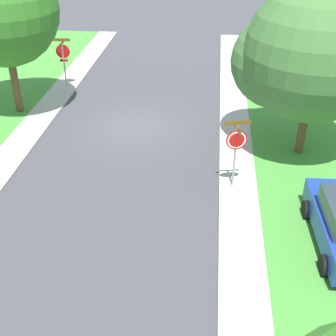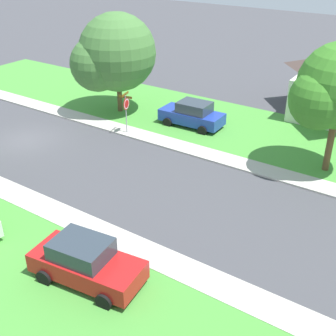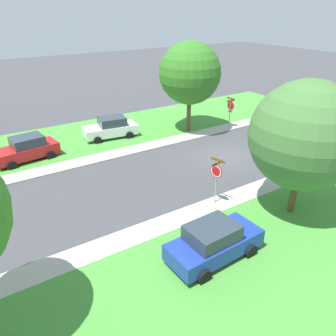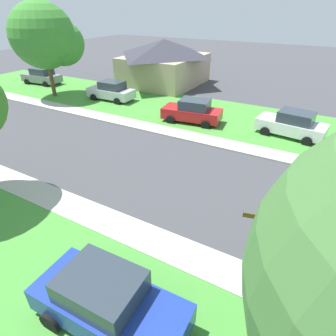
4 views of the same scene
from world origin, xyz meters
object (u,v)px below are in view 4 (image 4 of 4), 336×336
car_white_kerbside_mid (292,124)px  car_grey_near_corner (42,76)px  house_right_setback (164,62)px  stop_sign_far_corner (255,233)px  tree_sidewalk_mid (48,38)px  car_blue_across_road (108,302)px  car_red_far_down_street (192,111)px  car_silver_behind_trees (111,91)px

car_white_kerbside_mid → car_grey_near_corner: bearing=86.6°
car_grey_near_corner → house_right_setback: (6.72, -11.64, 1.50)m
car_white_kerbside_mid → stop_sign_far_corner: bearing=-177.2°
stop_sign_far_corner → tree_sidewalk_mid: tree_sidewalk_mid is taller
tree_sidewalk_mid → car_blue_across_road: bearing=-128.8°
car_white_kerbside_mid → house_right_setback: size_ratio=0.50×
car_blue_across_road → car_red_far_down_street: size_ratio=0.97×
car_grey_near_corner → stop_sign_far_corner: bearing=-117.8°
house_right_setback → car_red_far_down_street: bearing=-140.0°
car_red_far_down_street → stop_sign_far_corner: bearing=-147.5°
car_grey_near_corner → car_red_far_down_street: same height
stop_sign_far_corner → house_right_setback: house_right_setback is taller
stop_sign_far_corner → car_silver_behind_trees: size_ratio=0.64×
stop_sign_far_corner → car_blue_across_road: stop_sign_far_corner is taller
stop_sign_far_corner → tree_sidewalk_mid: size_ratio=0.34×
stop_sign_far_corner → car_blue_across_road: size_ratio=0.64×
car_red_far_down_street → tree_sidewalk_mid: (0.02, 14.19, 4.29)m
stop_sign_far_corner → car_white_kerbside_mid: (12.54, 0.62, -1.01)m
stop_sign_far_corner → car_blue_across_road: bearing=139.4°
stop_sign_far_corner → car_white_kerbside_mid: 12.60m
stop_sign_far_corner → car_blue_across_road: (-3.39, 2.90, -1.01)m
car_red_far_down_street → car_silver_behind_trees: bearing=80.7°
car_silver_behind_trees → tree_sidewalk_mid: 7.01m
car_silver_behind_trees → stop_sign_far_corner: bearing=-128.9°
stop_sign_far_corner → tree_sidewalk_mid: (11.69, 21.64, 3.27)m
car_white_kerbside_mid → car_red_far_down_street: bearing=97.3°
car_blue_across_road → car_silver_behind_trees: bearing=39.0°
tree_sidewalk_mid → house_right_setback: size_ratio=0.90×
car_grey_near_corner → car_red_far_down_street: 19.45m
car_silver_behind_trees → house_right_setback: 7.92m
car_grey_near_corner → car_white_kerbside_mid: bearing=-93.4°
car_white_kerbside_mid → car_red_far_down_street: same height
stop_sign_far_corner → car_silver_behind_trees: stop_sign_far_corner is taller
stop_sign_far_corner → car_silver_behind_trees: 20.92m
car_blue_across_road → car_white_kerbside_mid: (15.94, -2.28, 0.00)m
stop_sign_far_corner → car_grey_near_corner: (14.08, 26.75, -1.01)m
car_white_kerbside_mid → tree_sidewalk_mid: tree_sidewalk_mid is taller
car_white_kerbside_mid → house_right_setback: house_right_setback is taller
car_grey_near_corner → car_blue_across_road: size_ratio=1.02×
car_red_far_down_street → tree_sidewalk_mid: tree_sidewalk_mid is taller
car_blue_across_road → house_right_setback: house_right_setback is taller
car_blue_across_road → car_red_far_down_street: 15.73m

